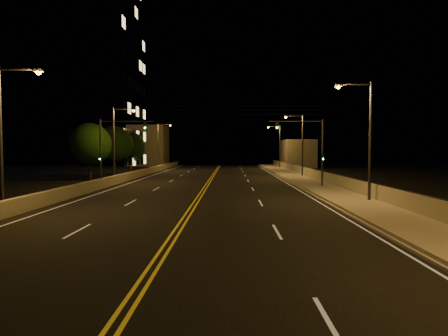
{
  "coord_description": "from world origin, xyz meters",
  "views": [
    {
      "loc": [
        2.39,
        -6.14,
        3.7
      ],
      "look_at": [
        2.0,
        18.0,
        2.5
      ],
      "focal_mm": 30.0,
      "sensor_mm": 36.0,
      "label": 1
    }
  ],
  "objects_px": {
    "traffic_signal_left": "(111,145)",
    "streetlight_4": "(6,130)",
    "tree_1": "(115,144)",
    "streetlight_2": "(300,141)",
    "tree_0": "(90,144)",
    "traffic_signal_right": "(312,145)",
    "streetlight_3": "(278,144)",
    "streetlight_1": "(366,133)",
    "building_tower": "(59,73)",
    "streetlight_6": "(160,143)",
    "tree_2": "(130,147)",
    "streetlight_5": "(116,139)"
  },
  "relations": [
    {
      "from": "traffic_signal_left",
      "to": "streetlight_4",
      "type": "bearing_deg",
      "value": -94.11
    },
    {
      "from": "streetlight_4",
      "to": "tree_1",
      "type": "relative_size",
      "value": 1.17
    },
    {
      "from": "streetlight_2",
      "to": "tree_0",
      "type": "bearing_deg",
      "value": -170.31
    },
    {
      "from": "traffic_signal_right",
      "to": "streetlight_3",
      "type": "bearing_deg",
      "value": 87.67
    },
    {
      "from": "streetlight_1",
      "to": "building_tower",
      "type": "height_order",
      "value": "building_tower"
    },
    {
      "from": "streetlight_3",
      "to": "building_tower",
      "type": "xyz_separation_m",
      "value": [
        -35.94,
        -12.1,
        10.8
      ]
    },
    {
      "from": "traffic_signal_right",
      "to": "tree_1",
      "type": "relative_size",
      "value": 0.93
    },
    {
      "from": "streetlight_4",
      "to": "traffic_signal_left",
      "type": "xyz_separation_m",
      "value": [
        1.05,
        14.67,
        -0.7
      ]
    },
    {
      "from": "streetlight_2",
      "to": "traffic_signal_right",
      "type": "distance_m",
      "value": 13.85
    },
    {
      "from": "traffic_signal_right",
      "to": "building_tower",
      "type": "distance_m",
      "value": 43.37
    },
    {
      "from": "streetlight_1",
      "to": "traffic_signal_right",
      "type": "height_order",
      "value": "streetlight_1"
    },
    {
      "from": "streetlight_3",
      "to": "streetlight_6",
      "type": "distance_m",
      "value": 22.16
    },
    {
      "from": "streetlight_4",
      "to": "tree_1",
      "type": "height_order",
      "value": "streetlight_4"
    },
    {
      "from": "building_tower",
      "to": "tree_2",
      "type": "relative_size",
      "value": 4.97
    },
    {
      "from": "streetlight_1",
      "to": "streetlight_2",
      "type": "height_order",
      "value": "same"
    },
    {
      "from": "traffic_signal_right",
      "to": "tree_2",
      "type": "xyz_separation_m",
      "value": [
        -23.3,
        23.16,
        0.01
      ]
    },
    {
      "from": "streetlight_3",
      "to": "traffic_signal_right",
      "type": "distance_m",
      "value": 35.8
    },
    {
      "from": "streetlight_6",
      "to": "streetlight_2",
      "type": "bearing_deg",
      "value": -37.18
    },
    {
      "from": "tree_0",
      "to": "tree_1",
      "type": "xyz_separation_m",
      "value": [
        0.37,
        8.41,
        0.1
      ]
    },
    {
      "from": "tree_0",
      "to": "tree_2",
      "type": "distance_m",
      "value": 13.85
    },
    {
      "from": "building_tower",
      "to": "tree_1",
      "type": "xyz_separation_m",
      "value": [
        10.46,
        -5.91,
        -11.17
      ]
    },
    {
      "from": "tree_1",
      "to": "streetlight_3",
      "type": "bearing_deg",
      "value": 35.26
    },
    {
      "from": "streetlight_3",
      "to": "building_tower",
      "type": "bearing_deg",
      "value": -161.38
    },
    {
      "from": "streetlight_3",
      "to": "traffic_signal_right",
      "type": "height_order",
      "value": "streetlight_3"
    },
    {
      "from": "streetlight_2",
      "to": "streetlight_3",
      "type": "xyz_separation_m",
      "value": [
        0.0,
        22.01,
        0.0
      ]
    },
    {
      "from": "traffic_signal_left",
      "to": "tree_2",
      "type": "distance_m",
      "value": 23.57
    },
    {
      "from": "streetlight_1",
      "to": "streetlight_5",
      "type": "distance_m",
      "value": 26.13
    },
    {
      "from": "streetlight_6",
      "to": "tree_1",
      "type": "distance_m",
      "value": 12.9
    },
    {
      "from": "streetlight_4",
      "to": "streetlight_5",
      "type": "distance_m",
      "value": 19.97
    },
    {
      "from": "streetlight_6",
      "to": "traffic_signal_right",
      "type": "xyz_separation_m",
      "value": [
        19.94,
        -29.98,
        -0.7
      ]
    },
    {
      "from": "tree_1",
      "to": "tree_0",
      "type": "bearing_deg",
      "value": -92.49
    },
    {
      "from": "traffic_signal_right",
      "to": "tree_1",
      "type": "xyz_separation_m",
      "value": [
        -24.02,
        17.75,
        0.33
      ]
    },
    {
      "from": "streetlight_2",
      "to": "tree_1",
      "type": "relative_size",
      "value": 1.17
    },
    {
      "from": "streetlight_1",
      "to": "streetlight_3",
      "type": "bearing_deg",
      "value": 90.0
    },
    {
      "from": "building_tower",
      "to": "tree_2",
      "type": "bearing_deg",
      "value": -2.59
    },
    {
      "from": "streetlight_2",
      "to": "tree_0",
      "type": "relative_size",
      "value": 1.2
    },
    {
      "from": "streetlight_1",
      "to": "tree_2",
      "type": "height_order",
      "value": "streetlight_1"
    },
    {
      "from": "traffic_signal_left",
      "to": "tree_1",
      "type": "height_order",
      "value": "tree_1"
    },
    {
      "from": "streetlight_4",
      "to": "tree_0",
      "type": "xyz_separation_m",
      "value": [
        -4.45,
        24.02,
        -0.47
      ]
    },
    {
      "from": "streetlight_4",
      "to": "traffic_signal_right",
      "type": "relative_size",
      "value": 1.26
    },
    {
      "from": "streetlight_1",
      "to": "tree_0",
      "type": "height_order",
      "value": "streetlight_1"
    },
    {
      "from": "streetlight_1",
      "to": "streetlight_3",
      "type": "distance_m",
      "value": 45.48
    },
    {
      "from": "streetlight_2",
      "to": "tree_0",
      "type": "distance_m",
      "value": 26.22
    },
    {
      "from": "streetlight_3",
      "to": "streetlight_5",
      "type": "relative_size",
      "value": 1.0
    },
    {
      "from": "tree_1",
      "to": "streetlight_6",
      "type": "bearing_deg",
      "value": 71.52
    },
    {
      "from": "traffic_signal_left",
      "to": "streetlight_5",
      "type": "bearing_deg",
      "value": 101.24
    },
    {
      "from": "tree_0",
      "to": "streetlight_5",
      "type": "bearing_deg",
      "value": -42.26
    },
    {
      "from": "streetlight_5",
      "to": "tree_0",
      "type": "bearing_deg",
      "value": 137.74
    },
    {
      "from": "building_tower",
      "to": "tree_2",
      "type": "distance_m",
      "value": 16.04
    },
    {
      "from": "building_tower",
      "to": "traffic_signal_left",
      "type": "bearing_deg",
      "value": -56.6
    }
  ]
}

